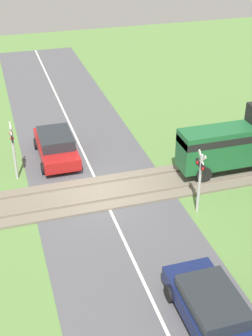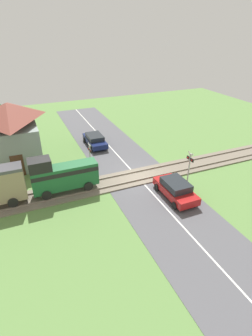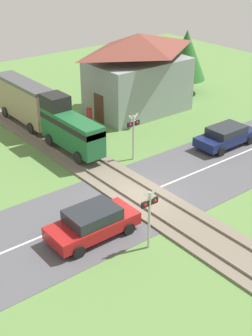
{
  "view_description": "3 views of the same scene",
  "coord_description": "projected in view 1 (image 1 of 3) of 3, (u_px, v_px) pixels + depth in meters",
  "views": [
    {
      "loc": [
        17.64,
        -4.19,
        12.06
      ],
      "look_at": [
        0.0,
        1.15,
        1.2
      ],
      "focal_mm": 50.0,
      "sensor_mm": 36.0,
      "label": 1
    },
    {
      "loc": [
        -18.57,
        9.03,
        12.15
      ],
      "look_at": [
        0.0,
        1.15,
        1.2
      ],
      "focal_mm": 28.0,
      "sensor_mm": 36.0,
      "label": 2
    },
    {
      "loc": [
        -13.76,
        -16.19,
        12.67
      ],
      "look_at": [
        0.0,
        1.15,
        1.2
      ],
      "focal_mm": 50.0,
      "sensor_mm": 36.0,
      "label": 3
    }
  ],
  "objects": [
    {
      "name": "car_near_crossing",
      "position": [
        56.0,
        145.0,
        24.25
      ],
      "size": [
        4.24,
        1.99,
        1.45
      ],
      "color": "#A81919",
      "rests_on": "ground_plane"
    },
    {
      "name": "track_bed",
      "position": [
        102.0,
        193.0,
        21.68
      ],
      "size": [
        2.8,
        48.0,
        0.24
      ],
      "color": "#756B5B",
      "rests_on": "ground_plane"
    },
    {
      "name": "car_far_side",
      "position": [
        212.0,
        310.0,
        14.74
      ],
      "size": [
        4.33,
        1.93,
        1.33
      ],
      "color": "#141E4C",
      "rests_on": "ground_plane"
    },
    {
      "name": "ground_plane",
      "position": [
        102.0,
        194.0,
        21.71
      ],
      "size": [
        60.0,
        60.0,
        0.0
      ],
      "primitive_type": "plane",
      "color": "#5B8442"
    },
    {
      "name": "crossing_signal_west_approach",
      "position": [
        13.0,
        144.0,
        21.93
      ],
      "size": [
        0.9,
        0.18,
        2.94
      ],
      "color": "#B7B7B7",
      "rests_on": "ground_plane"
    },
    {
      "name": "road_surface",
      "position": [
        102.0,
        194.0,
        21.71
      ],
      "size": [
        48.0,
        6.4,
        0.02
      ],
      "color": "#515156",
      "rests_on": "ground_plane"
    },
    {
      "name": "crossing_signal_east_approach",
      "position": [
        200.0,
        174.0,
        19.57
      ],
      "size": [
        0.9,
        0.18,
        2.94
      ],
      "color": "#B7B7B7",
      "rests_on": "ground_plane"
    }
  ]
}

